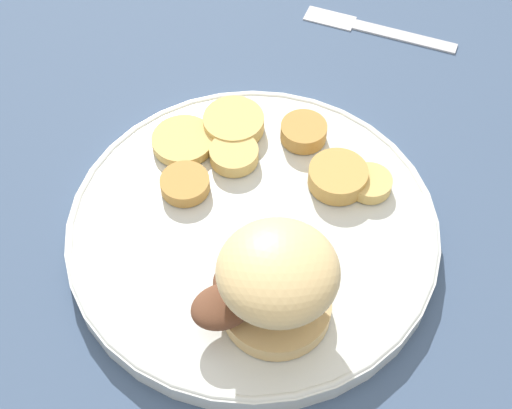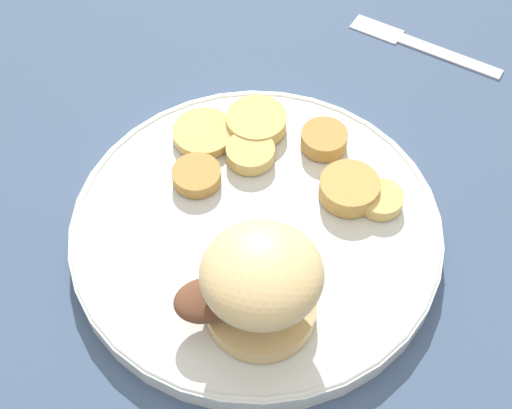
# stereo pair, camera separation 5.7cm
# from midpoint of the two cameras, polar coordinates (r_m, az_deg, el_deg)

# --- Properties ---
(ground_plane) EXTENTS (4.00, 4.00, 0.00)m
(ground_plane) POSITION_cam_midpoint_polar(r_m,az_deg,el_deg) (0.60, 2.68, -2.74)
(ground_plane) COLOR #3D5170
(dinner_plate) EXTENTS (0.31, 0.31, 0.02)m
(dinner_plate) POSITION_cam_midpoint_polar(r_m,az_deg,el_deg) (0.59, 2.72, -2.13)
(dinner_plate) COLOR silver
(dinner_plate) RESTS_ON ground_plane
(sandwich) EXTENTS (0.10, 0.11, 0.08)m
(sandwich) POSITION_cam_midpoint_polar(r_m,az_deg,el_deg) (0.51, 3.34, -6.50)
(sandwich) COLOR tan
(sandwich) RESTS_ON dinner_plate
(potato_round_0) EXTENTS (0.06, 0.06, 0.01)m
(potato_round_0) POSITION_cam_midpoint_polar(r_m,az_deg,el_deg) (0.64, -1.70, 5.58)
(potato_round_0) COLOR #DBB766
(potato_round_0) RESTS_ON dinner_plate
(potato_round_1) EXTENTS (0.06, 0.06, 0.01)m
(potato_round_1) POSITION_cam_midpoint_polar(r_m,az_deg,el_deg) (0.65, 2.54, 6.48)
(potato_round_1) COLOR #DBB766
(potato_round_1) RESTS_ON dinner_plate
(potato_round_2) EXTENTS (0.05, 0.05, 0.02)m
(potato_round_2) POSITION_cam_midpoint_polar(r_m,az_deg,el_deg) (0.61, 10.12, 1.09)
(potato_round_2) COLOR tan
(potato_round_2) RESTS_ON dinner_plate
(potato_round_3) EXTENTS (0.04, 0.04, 0.01)m
(potato_round_3) POSITION_cam_midpoint_polar(r_m,az_deg,el_deg) (0.62, 2.15, 4.00)
(potato_round_3) COLOR #DBB766
(potato_round_3) RESTS_ON dinner_plate
(potato_round_4) EXTENTS (0.04, 0.04, 0.01)m
(potato_round_4) POSITION_cam_midpoint_polar(r_m,az_deg,el_deg) (0.61, 12.59, 0.21)
(potato_round_4) COLOR #DBB766
(potato_round_4) RESTS_ON dinner_plate
(potato_round_5) EXTENTS (0.04, 0.04, 0.02)m
(potato_round_5) POSITION_cam_midpoint_polar(r_m,az_deg,el_deg) (0.64, 8.01, 5.03)
(potato_round_5) COLOR #BC8942
(potato_round_5) RESTS_ON dinner_plate
(potato_round_6) EXTENTS (0.04, 0.04, 0.01)m
(potato_round_6) POSITION_cam_midpoint_polar(r_m,az_deg,el_deg) (0.61, -2.13, 2.17)
(potato_round_6) COLOR #BC8942
(potato_round_6) RESTS_ON dinner_plate
(fork) EXTENTS (0.08, 0.16, 0.00)m
(fork) POSITION_cam_midpoint_polar(r_m,az_deg,el_deg) (0.79, 15.24, 12.06)
(fork) COLOR silver
(fork) RESTS_ON ground_plane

